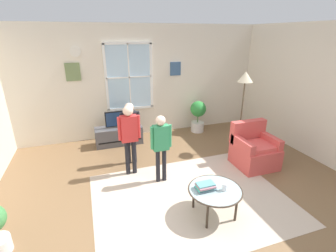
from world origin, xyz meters
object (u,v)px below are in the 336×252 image
at_px(person_green_shirt, 161,142).
at_px(book_stack, 205,186).
at_px(potted_plant_by_window, 198,114).
at_px(floor_lamp, 245,85).
at_px(television, 118,119).
at_px(tv_stand, 119,135).
at_px(armchair, 254,150).
at_px(coffee_table, 215,191).
at_px(person_black_shirt, 130,126).
at_px(cup, 224,187).
at_px(remote_near_books, 210,187).
at_px(person_red_shirt, 129,133).

bearing_deg(person_green_shirt, book_stack, -71.78).
relative_size(potted_plant_by_window, floor_lamp, 0.48).
bearing_deg(television, floor_lamp, -24.47).
distance_m(tv_stand, floor_lamp, 3.10).
height_order(armchair, coffee_table, armchair).
bearing_deg(armchair, floor_lamp, 78.86).
height_order(person_black_shirt, potted_plant_by_window, person_black_shirt).
bearing_deg(coffee_table, cup, -26.57).
xyz_separation_m(remote_near_books, person_black_shirt, (-0.80, 1.88, 0.36)).
xyz_separation_m(person_red_shirt, floor_lamp, (2.55, 0.27, 0.65)).
xyz_separation_m(television, potted_plant_by_window, (2.15, 0.12, -0.15)).
xyz_separation_m(person_green_shirt, potted_plant_by_window, (1.66, 1.99, -0.30)).
bearing_deg(remote_near_books, person_black_shirt, 112.98).
bearing_deg(potted_plant_by_window, book_stack, -113.51).
bearing_deg(book_stack, person_red_shirt, 118.80).
bearing_deg(person_black_shirt, floor_lamp, -3.39).
bearing_deg(person_green_shirt, coffee_table, -66.44).
relative_size(remote_near_books, floor_lamp, 0.08).
bearing_deg(person_black_shirt, person_red_shirt, -102.45).
xyz_separation_m(television, remote_near_books, (0.91, -2.90, -0.20)).
bearing_deg(person_green_shirt, person_red_shirt, 137.35).
distance_m(television, person_red_shirt, 1.45).
distance_m(person_green_shirt, potted_plant_by_window, 2.61).
xyz_separation_m(armchair, book_stack, (-1.60, -1.00, 0.15)).
relative_size(television, person_black_shirt, 0.45).
height_order(remote_near_books, person_green_shirt, person_green_shirt).
relative_size(book_stack, potted_plant_by_window, 0.33).
height_order(tv_stand, floor_lamp, floor_lamp).
height_order(armchair, person_black_shirt, person_black_shirt).
xyz_separation_m(armchair, coffee_table, (-1.47, -1.05, 0.08)).
bearing_deg(television, book_stack, -74.04).
height_order(armchair, person_green_shirt, person_green_shirt).
bearing_deg(person_red_shirt, coffee_table, -58.23).
bearing_deg(tv_stand, coffee_table, -71.95).
bearing_deg(potted_plant_by_window, floor_lamp, -71.77).
xyz_separation_m(book_stack, cup, (0.25, -0.11, 0.01)).
height_order(coffee_table, potted_plant_by_window, potted_plant_by_window).
relative_size(armchair, person_black_shirt, 0.68).
xyz_separation_m(television, person_red_shirt, (0.02, -1.44, 0.21)).
height_order(television, coffee_table, television).
xyz_separation_m(book_stack, person_red_shirt, (-0.81, 1.47, 0.37)).
relative_size(remote_near_books, potted_plant_by_window, 0.16).
distance_m(cup, person_green_shirt, 1.32).
bearing_deg(person_green_shirt, tv_stand, 104.65).
relative_size(remote_near_books, person_red_shirt, 0.10).
bearing_deg(floor_lamp, person_red_shirt, -174.05).
distance_m(person_black_shirt, person_red_shirt, 0.42).
height_order(television, remote_near_books, television).
bearing_deg(person_green_shirt, cup, -62.80).
bearing_deg(armchair, book_stack, -148.03).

